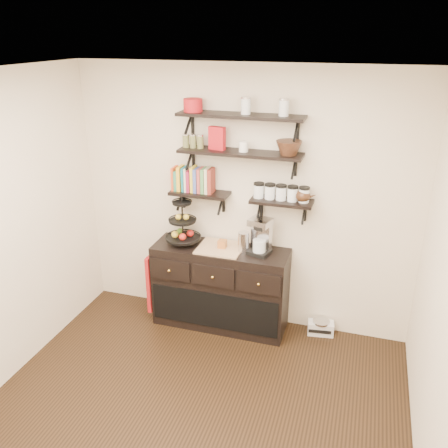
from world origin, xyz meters
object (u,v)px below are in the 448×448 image
sideboard (220,287)px  radio (321,327)px  fruit_stand (183,227)px  coffee_maker (261,236)px

sideboard → radio: 1.13m
fruit_stand → coffee_maker: (0.81, 0.02, -0.01)m
radio → sideboard: bearing=178.7°
fruit_stand → radio: bearing=4.7°
fruit_stand → coffee_maker: size_ratio=1.43×
fruit_stand → radio: 1.78m
sideboard → fruit_stand: size_ratio=2.61×
fruit_stand → coffee_maker: bearing=1.5°
sideboard → coffee_maker: 0.75m
sideboard → radio: bearing=6.7°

